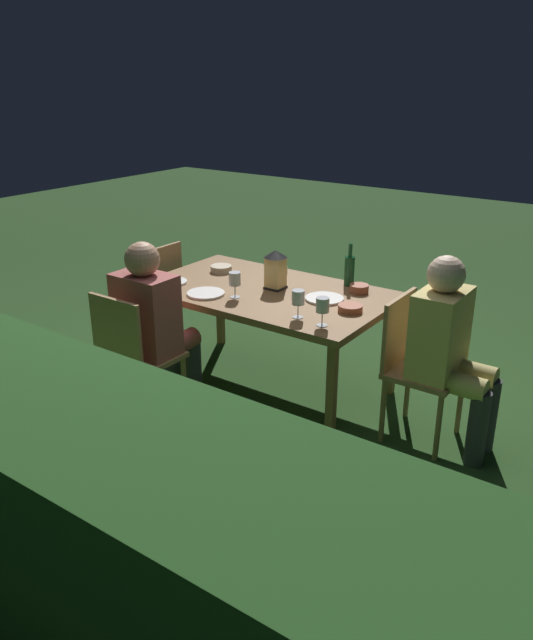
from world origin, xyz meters
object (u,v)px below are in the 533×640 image
plate_a (172,282)px  bowl_olives (359,288)px  chair_side_right_b (133,353)px  bowl_bread (278,270)px  wine_glass_b (235,280)px  chair_head_far (153,293)px  plate_b (324,299)px  person_in_rust (154,320)px  bowl_salad (221,268)px  lantern_centerpiece (276,267)px  wine_glass_c (323,306)px  person_in_mustard (450,345)px  green_bottle_on_table (349,270)px  wine_glass_a (298,299)px  dining_table (266,297)px  chair_head_near (415,361)px  plate_c (206,293)px  bowl_dip (350,308)px

plate_a → bowl_olives: (-1.14, -0.56, 0.02)m
chair_side_right_b → bowl_bread: chair_side_right_b is taller
chair_side_right_b → wine_glass_b: 0.79m
chair_head_far → plate_b: size_ratio=3.52×
person_in_rust → plate_b: person_in_rust is taller
chair_side_right_b → bowl_salad: bearing=-82.3°
lantern_centerpiece → plate_b: 0.41m
wine_glass_b → bowl_salad: size_ratio=1.10×
wine_glass_c → plate_a: bearing=-3.9°
person_in_mustard → green_bottle_on_table: (0.87, -0.40, 0.19)m
bowl_bread → chair_side_right_b: bearing=79.9°
green_bottle_on_table → chair_head_far: bearing=15.4°
chair_head_far → bowl_olives: bearing=-169.1°
green_bottle_on_table → wine_glass_c: 0.78m
person_in_rust → plate_b: size_ratio=4.65×
chair_head_far → plate_b: bearing=-178.0°
wine_glass_c → plate_b: 0.46m
person_in_rust → wine_glass_a: 0.92m
dining_table → chair_side_right_b: size_ratio=1.89×
person_in_rust → chair_head_far: 0.99m
person_in_mustard → chair_head_far: (2.33, -0.00, -0.15)m
green_bottle_on_table → plate_a: (1.02, 0.66, -0.10)m
person_in_rust → chair_head_near: person_in_rust is taller
person_in_mustard → green_bottle_on_table: person_in_mustard is taller
plate_b → dining_table: bearing=7.2°
person_in_rust → green_bottle_on_table: bearing=-125.3°
wine_glass_c → plate_c: bearing=-1.9°
chair_side_right_b → chair_head_near: bearing=-148.6°
person_in_mustard → chair_head_far: 2.34m
person_in_rust → lantern_centerpiece: size_ratio=4.34×
chair_side_right_b → bowl_bread: bearing=-100.1°
dining_table → bowl_bread: bearing=-66.9°
dining_table → chair_side_right_b: chair_side_right_b is taller
bowl_olives → bowl_dip: size_ratio=0.84×
wine_glass_a → plate_b: size_ratio=0.68×
wine_glass_a → bowl_olives: 0.63m
chair_side_right_b → bowl_olives: 1.51m
green_bottle_on_table → bowl_salad: 0.95m
dining_table → plate_a: bearing=22.3°
chair_side_right_b → plate_a: chair_side_right_b is taller
bowl_olives → bowl_salad: 1.05m
plate_b → bowl_olives: size_ratio=1.97×
dining_table → green_bottle_on_table: bearing=-134.7°
wine_glass_c → bowl_olives: 0.66m
bowl_bread → bowl_dip: 0.89m
wine_glass_c → bowl_dip: 0.31m
wine_glass_a → bowl_dip: bearing=-127.1°
bowl_dip → wine_glass_a: bearing=52.9°
chair_head_far → wine_glass_c: (-1.70, 0.34, 0.35)m
lantern_centerpiece → bowl_olives: lantern_centerpiece is taller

